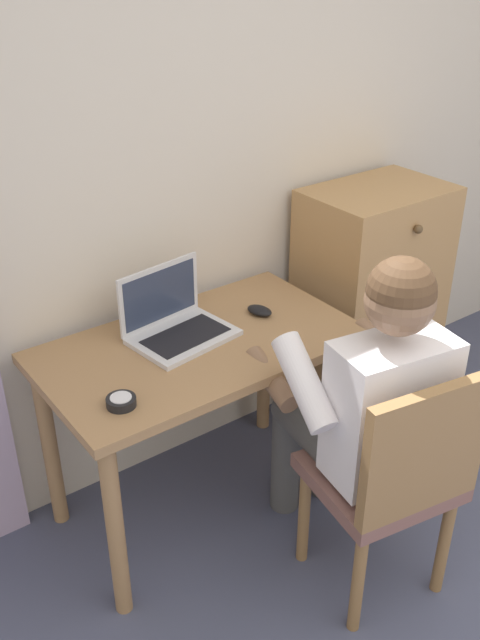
# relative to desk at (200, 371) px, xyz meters

# --- Properties ---
(wall_back) EXTENTS (4.80, 0.05, 2.50)m
(wall_back) POSITION_rel_desk_xyz_m (0.39, 0.38, 0.64)
(wall_back) COLOR beige
(wall_back) RESTS_ON ground_plane
(desk) EXTENTS (1.09, 0.62, 0.73)m
(desk) POSITION_rel_desk_xyz_m (0.00, 0.00, 0.00)
(desk) COLOR #9E754C
(desk) RESTS_ON ground_plane
(dresser) EXTENTS (0.59, 0.43, 1.05)m
(dresser) POSITION_rel_desk_xyz_m (0.96, 0.12, -0.09)
(dresser) COLOR tan
(dresser) RESTS_ON ground_plane
(chair) EXTENTS (0.48, 0.47, 0.88)m
(chair) POSITION_rel_desk_xyz_m (0.25, -0.69, -0.12)
(chair) COLOR brown
(chair) RESTS_ON ground_plane
(person_seated) EXTENTS (0.59, 0.63, 1.20)m
(person_seated) POSITION_rel_desk_xyz_m (0.28, -0.51, 0.06)
(person_seated) COLOR #4C4C4C
(person_seated) RESTS_ON ground_plane
(laptop) EXTENTS (0.37, 0.29, 0.24)m
(laptop) POSITION_rel_desk_xyz_m (-0.04, 0.09, 0.17)
(laptop) COLOR silver
(laptop) RESTS_ON desk
(computer_mouse) EXTENTS (0.09, 0.11, 0.03)m
(computer_mouse) POSITION_rel_desk_xyz_m (0.29, 0.04, 0.13)
(computer_mouse) COLOR black
(computer_mouse) RESTS_ON desk
(desk_clock) EXTENTS (0.09, 0.09, 0.03)m
(desk_clock) POSITION_rel_desk_xyz_m (-0.39, -0.17, 0.13)
(desk_clock) COLOR black
(desk_clock) RESTS_ON desk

